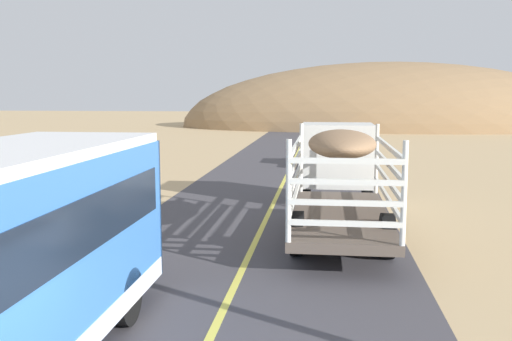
# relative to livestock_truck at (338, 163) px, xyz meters

# --- Properties ---
(livestock_truck) EXTENTS (2.53, 9.70, 3.02)m
(livestock_truck) POSITION_rel_livestock_truck_xyz_m (0.00, 0.00, 0.00)
(livestock_truck) COLOR silver
(livestock_truck) RESTS_ON road_surface
(car_far) EXTENTS (1.80, 4.40, 1.46)m
(car_far) POSITION_rel_livestock_truck_xyz_m (-0.26, 13.29, -1.10)
(car_far) COLOR silver
(car_far) RESTS_ON road_surface
(distant_hill) EXTENTS (49.12, 21.42, 15.30)m
(distant_hill) POSITION_rel_livestock_truck_xyz_m (6.92, 49.62, -1.79)
(distant_hill) COLOR #8D6E4C
(distant_hill) RESTS_ON ground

